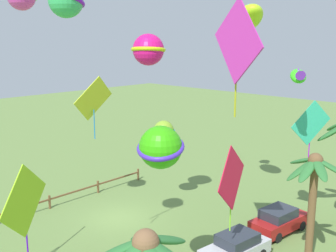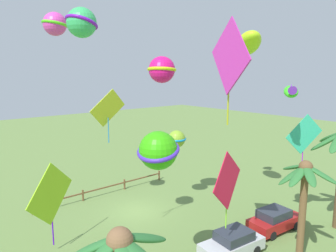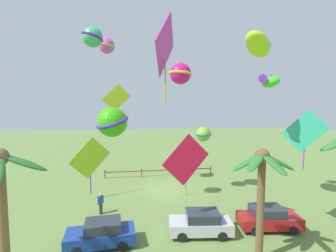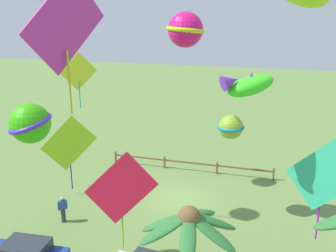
{
  "view_description": "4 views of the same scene",
  "coord_description": "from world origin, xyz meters",
  "views": [
    {
      "loc": [
        15.59,
        19.41,
        11.37
      ],
      "look_at": [
        1.58,
        5.96,
        7.26
      ],
      "focal_mm": 43.57,
      "sensor_mm": 36.0,
      "label": 1
    },
    {
      "loc": [
        12.83,
        18.9,
        10.55
      ],
      "look_at": [
        0.7,
        4.54,
        7.39
      ],
      "focal_mm": 33.34,
      "sensor_mm": 36.0,
      "label": 2
    },
    {
      "loc": [
        3.32,
        22.8,
        8.16
      ],
      "look_at": [
        0.69,
        5.14,
        6.63
      ],
      "focal_mm": 26.17,
      "sensor_mm": 36.0,
      "label": 3
    },
    {
      "loc": [
        -5.52,
        21.8,
        11.87
      ],
      "look_at": [
        -0.63,
        4.59,
        6.38
      ],
      "focal_mm": 41.1,
      "sensor_mm": 36.0,
      "label": 4
    }
  ],
  "objects": [
    {
      "name": "kite_ball_3",
      "position": [
        -0.84,
        2.06,
        10.83
      ],
      "size": [
        2.77,
        2.77,
        1.82
      ],
      "color": "#E31378"
    },
    {
      "name": "kite_diamond_0",
      "position": [
        0.15,
        8.79,
        4.88
      ],
      "size": [
        3.0,
        0.7,
        4.25
      ],
      "color": "red"
    },
    {
      "name": "kite_fish_7",
      "position": [
        -4.66,
        9.47,
        9.54
      ],
      "size": [
        1.95,
        1.61,
        0.97
      ],
      "color": "#3AE321"
    },
    {
      "name": "kite_diamond_11",
      "position": [
        4.44,
        3.89,
        8.66
      ],
      "size": [
        2.17,
        0.51,
        2.99
      ],
      "color": "#D2E52B"
    },
    {
      "name": "kite_diamond_9",
      "position": [
        1.53,
        9.8,
        11.29
      ],
      "size": [
        1.41,
        3.27,
        4.9
      ],
      "color": "#C42DA0"
    },
    {
      "name": "palm_tree_2",
      "position": [
        -3.24,
        11.35,
        4.53
      ],
      "size": [
        3.27,
        3.38,
        5.97
      ],
      "color": "brown",
      "rests_on": "ground"
    },
    {
      "name": "kite_ball_8",
      "position": [
        4.44,
        8.3,
        7.17
      ],
      "size": [
        2.6,
        2.61,
        1.75
      ],
      "color": "#32B60F"
    },
    {
      "name": "kite_diamond_6",
      "position": [
        6.92,
        1.26,
        3.55
      ],
      "size": [
        3.27,
        1.61,
        5.02
      ],
      "color": "#A1E121"
    },
    {
      "name": "kite_diamond_4",
      "position": [
        -7.29,
        9.17,
        6.52
      ],
      "size": [
        2.36,
        1.35,
        3.74
      ],
      "color": "#2FB98B"
    },
    {
      "name": "spectator_0",
      "position": [
        5.7,
        4.48,
        0.81
      ],
      "size": [
        0.43,
        0.43,
        1.59
      ],
      "color": "#38383D",
      "rests_on": "ground"
    },
    {
      "name": "ground_plane",
      "position": [
        0.0,
        0.0,
        0.0
      ],
      "size": [
        120.0,
        120.0,
        0.0
      ],
      "primitive_type": "plane",
      "color": "olive"
    },
    {
      "name": "rail_fence",
      "position": [
        0.23,
        -4.66,
        0.61
      ],
      "size": [
        12.38,
        0.12,
        0.95
      ],
      "color": "brown",
      "rests_on": "ground"
    },
    {
      "name": "kite_ball_5",
      "position": [
        -3.28,
        0.89,
        5.46
      ],
      "size": [
        2.11,
        2.11,
        1.38
      ],
      "color": "#83B32B"
    }
  ]
}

